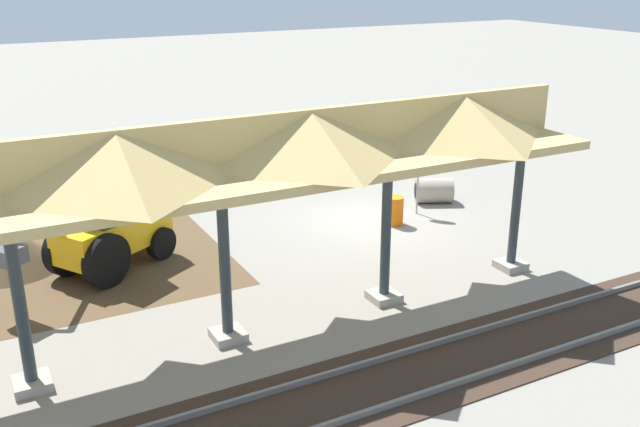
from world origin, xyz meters
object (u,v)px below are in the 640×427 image
Objects in this scene: traffic_barrel at (394,211)px; backhoe at (108,225)px; stop_sign at (418,170)px; concrete_pipe at (434,191)px.

backhoe is at bearing -4.50° from traffic_barrel.
concrete_pipe is (-1.17, -0.67, -1.05)m from stop_sign.
backhoe is at bearing 2.53° from concrete_pipe.
concrete_pipe is 2.65m from traffic_barrel.
traffic_barrel is at bearing 175.50° from backhoe.
backhoe is at bearing -1.07° from stop_sign.
backhoe is 8.66m from traffic_barrel.
stop_sign is 1.65m from traffic_barrel.
traffic_barrel is (2.38, 1.16, 0.03)m from concrete_pipe.
stop_sign is 1.70m from concrete_pipe.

